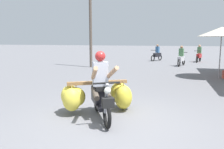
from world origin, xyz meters
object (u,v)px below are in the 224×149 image
object	(u,v)px
motorbike_main_loaded	(99,95)
motorbike_distant_ahead_left	(157,54)
motorbike_distant_far_ahead	(199,55)
utility_pole	(90,16)
market_umbrella_near_shop	(222,32)
motorbike_distant_ahead_right	(181,58)

from	to	relation	value
motorbike_main_loaded	motorbike_distant_ahead_left	size ratio (longest dim) A/B	1.41
motorbike_distant_far_ahead	utility_pole	world-z (taller)	utility_pole
motorbike_distant_far_ahead	motorbike_distant_ahead_left	bearing A→B (deg)	175.38
motorbike_distant_ahead_left	motorbike_distant_far_ahead	bearing A→B (deg)	-4.62
market_umbrella_near_shop	motorbike_distant_far_ahead	bearing A→B (deg)	90.40
motorbike_distant_far_ahead	market_umbrella_near_shop	xyz separation A→B (m)	(0.06, -8.05, 1.62)
utility_pole	motorbike_main_loaded	bearing A→B (deg)	-69.25
motorbike_distant_ahead_right	motorbike_distant_far_ahead	size ratio (longest dim) A/B	1.00
market_umbrella_near_shop	motorbike_distant_ahead_left	bearing A→B (deg)	112.25
motorbike_distant_ahead_left	motorbike_distant_far_ahead	world-z (taller)	same
market_umbrella_near_shop	utility_pole	xyz separation A→B (m)	(-7.36, 2.64, 1.11)
market_umbrella_near_shop	utility_pole	distance (m)	7.90
motorbike_main_loaded	market_umbrella_near_shop	world-z (taller)	market_umbrella_near_shop
motorbike_distant_ahead_right	utility_pole	xyz separation A→B (m)	(-5.81, -2.14, 2.72)
motorbike_distant_ahead_left	market_umbrella_near_shop	distance (m)	9.14
motorbike_distant_ahead_right	motorbike_distant_far_ahead	xyz separation A→B (m)	(1.50, 3.28, 0.00)
motorbike_distant_ahead_right	market_umbrella_near_shop	xyz separation A→B (m)	(1.55, -4.77, 1.62)
motorbike_main_loaded	motorbike_distant_ahead_left	bearing A→B (deg)	88.00
motorbike_main_loaded	market_umbrella_near_shop	size ratio (longest dim) A/B	0.85
motorbike_distant_ahead_left	utility_pole	xyz separation A→B (m)	(-3.95, -5.69, 2.72)
motorbike_main_loaded	market_umbrella_near_shop	xyz separation A→B (m)	(3.92, 6.44, 1.70)
motorbike_main_loaded	utility_pole	bearing A→B (deg)	110.75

